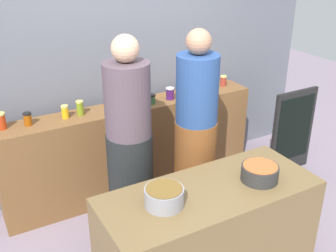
{
  "coord_description": "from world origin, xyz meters",
  "views": [
    {
      "loc": [
        -1.55,
        -2.4,
        2.51
      ],
      "look_at": [
        0.0,
        0.35,
        1.05
      ],
      "focal_mm": 43.92,
      "sensor_mm": 36.0,
      "label": 1
    }
  ],
  "objects_px": {
    "preserve_jar_4": "(123,99)",
    "preserve_jar_3": "(80,108)",
    "cooking_pot_left": "(164,197)",
    "preserve_jar_1": "(28,119)",
    "chalkboard_sign": "(293,131)",
    "preserve_jar_8": "(223,81)",
    "preserve_jar_0": "(1,121)",
    "preserve_jar_7": "(198,87)",
    "preserve_jar_5": "(151,99)",
    "preserve_jar_6": "(170,93)",
    "cook_in_cap": "(196,138)",
    "preserve_jar_2": "(65,112)",
    "cooking_pot_center": "(260,173)",
    "cook_with_tongs": "(130,153)"
  },
  "relations": [
    {
      "from": "preserve_jar_1",
      "to": "preserve_jar_8",
      "type": "bearing_deg",
      "value": 0.41
    },
    {
      "from": "preserve_jar_6",
      "to": "chalkboard_sign",
      "type": "xyz_separation_m",
      "value": [
        1.32,
        -0.5,
        -0.54
      ]
    },
    {
      "from": "preserve_jar_6",
      "to": "cooking_pot_left",
      "type": "height_order",
      "value": "preserve_jar_6"
    },
    {
      "from": "chalkboard_sign",
      "to": "preserve_jar_8",
      "type": "bearing_deg",
      "value": 136.1
    },
    {
      "from": "preserve_jar_3",
      "to": "chalkboard_sign",
      "type": "xyz_separation_m",
      "value": [
        2.26,
        -0.55,
        -0.55
      ]
    },
    {
      "from": "preserve_jar_6",
      "to": "cooking_pot_center",
      "type": "bearing_deg",
      "value": -90.64
    },
    {
      "from": "preserve_jar_0",
      "to": "cooking_pot_left",
      "type": "xyz_separation_m",
      "value": [
        0.82,
        -1.45,
        -0.2
      ]
    },
    {
      "from": "preserve_jar_5",
      "to": "cooking_pot_center",
      "type": "bearing_deg",
      "value": -81.44
    },
    {
      "from": "preserve_jar_3",
      "to": "preserve_jar_4",
      "type": "bearing_deg",
      "value": 3.38
    },
    {
      "from": "cooking_pot_center",
      "to": "preserve_jar_0",
      "type": "bearing_deg",
      "value": 136.89
    },
    {
      "from": "preserve_jar_2",
      "to": "preserve_jar_4",
      "type": "bearing_deg",
      "value": 2.87
    },
    {
      "from": "preserve_jar_2",
      "to": "preserve_jar_5",
      "type": "xyz_separation_m",
      "value": [
        0.86,
        -0.07,
        -0.01
      ]
    },
    {
      "from": "preserve_jar_4",
      "to": "cooking_pot_center",
      "type": "height_order",
      "value": "preserve_jar_4"
    },
    {
      "from": "preserve_jar_6",
      "to": "preserve_jar_8",
      "type": "distance_m",
      "value": 0.73
    },
    {
      "from": "preserve_jar_4",
      "to": "preserve_jar_3",
      "type": "bearing_deg",
      "value": -176.62
    },
    {
      "from": "preserve_jar_2",
      "to": "preserve_jar_3",
      "type": "distance_m",
      "value": 0.15
    },
    {
      "from": "preserve_jar_4",
      "to": "preserve_jar_7",
      "type": "distance_m",
      "value": 0.88
    },
    {
      "from": "preserve_jar_3",
      "to": "preserve_jar_1",
      "type": "bearing_deg",
      "value": 179.46
    },
    {
      "from": "preserve_jar_1",
      "to": "cook_with_tongs",
      "type": "distance_m",
      "value": 0.98
    },
    {
      "from": "cooking_pot_center",
      "to": "preserve_jar_3",
      "type": "bearing_deg",
      "value": 122.0
    },
    {
      "from": "preserve_jar_4",
      "to": "preserve_jar_0",
      "type": "bearing_deg",
      "value": 179.45
    },
    {
      "from": "chalkboard_sign",
      "to": "preserve_jar_5",
      "type": "bearing_deg",
      "value": 162.93
    },
    {
      "from": "preserve_jar_2",
      "to": "preserve_jar_7",
      "type": "relative_size",
      "value": 1.1
    },
    {
      "from": "preserve_jar_0",
      "to": "preserve_jar_6",
      "type": "xyz_separation_m",
      "value": [
        1.64,
        -0.09,
        -0.01
      ]
    },
    {
      "from": "preserve_jar_7",
      "to": "preserve_jar_1",
      "type": "bearing_deg",
      "value": 179.85
    },
    {
      "from": "preserve_jar_2",
      "to": "cook_in_cap",
      "type": "bearing_deg",
      "value": -35.72
    },
    {
      "from": "preserve_jar_4",
      "to": "cook_with_tongs",
      "type": "height_order",
      "value": "cook_with_tongs"
    },
    {
      "from": "preserve_jar_7",
      "to": "chalkboard_sign",
      "type": "bearing_deg",
      "value": -30.12
    },
    {
      "from": "preserve_jar_8",
      "to": "chalkboard_sign",
      "type": "bearing_deg",
      "value": -43.9
    },
    {
      "from": "preserve_jar_7",
      "to": "preserve_jar_8",
      "type": "relative_size",
      "value": 0.96
    },
    {
      "from": "preserve_jar_0",
      "to": "cook_in_cap",
      "type": "relative_size",
      "value": 0.08
    },
    {
      "from": "preserve_jar_5",
      "to": "cook_with_tongs",
      "type": "xyz_separation_m",
      "value": [
        -0.52,
        -0.6,
        -0.19
      ]
    },
    {
      "from": "preserve_jar_7",
      "to": "preserve_jar_5",
      "type": "bearing_deg",
      "value": -173.24
    },
    {
      "from": "cooking_pot_left",
      "to": "chalkboard_sign",
      "type": "xyz_separation_m",
      "value": [
        2.14,
        0.86,
        -0.35
      ]
    },
    {
      "from": "cook_in_cap",
      "to": "preserve_jar_3",
      "type": "bearing_deg",
      "value": 139.73
    },
    {
      "from": "preserve_jar_6",
      "to": "cooking_pot_left",
      "type": "relative_size",
      "value": 0.44
    },
    {
      "from": "preserve_jar_4",
      "to": "preserve_jar_5",
      "type": "xyz_separation_m",
      "value": [
        0.27,
        -0.1,
        -0.02
      ]
    },
    {
      "from": "preserve_jar_6",
      "to": "preserve_jar_7",
      "type": "relative_size",
      "value": 1.09
    },
    {
      "from": "preserve_jar_4",
      "to": "cooking_pot_left",
      "type": "bearing_deg",
      "value": -102.6
    },
    {
      "from": "preserve_jar_1",
      "to": "preserve_jar_6",
      "type": "relative_size",
      "value": 0.97
    },
    {
      "from": "preserve_jar_3",
      "to": "preserve_jar_6",
      "type": "xyz_separation_m",
      "value": [
        0.94,
        -0.05,
        -0.01
      ]
    },
    {
      "from": "preserve_jar_5",
      "to": "preserve_jar_8",
      "type": "relative_size",
      "value": 0.83
    },
    {
      "from": "preserve_jar_4",
      "to": "preserve_jar_7",
      "type": "relative_size",
      "value": 1.23
    },
    {
      "from": "preserve_jar_2",
      "to": "preserve_jar_7",
      "type": "height_order",
      "value": "preserve_jar_2"
    },
    {
      "from": "preserve_jar_1",
      "to": "cooking_pot_left",
      "type": "xyz_separation_m",
      "value": [
        0.6,
        -1.42,
        -0.18
      ]
    },
    {
      "from": "preserve_jar_3",
      "to": "preserve_jar_5",
      "type": "distance_m",
      "value": 0.72
    },
    {
      "from": "preserve_jar_2",
      "to": "chalkboard_sign",
      "type": "bearing_deg",
      "value": -12.73
    },
    {
      "from": "preserve_jar_3",
      "to": "cooking_pot_center",
      "type": "distance_m",
      "value": 1.76
    },
    {
      "from": "preserve_jar_0",
      "to": "preserve_jar_8",
      "type": "distance_m",
      "value": 2.37
    },
    {
      "from": "preserve_jar_3",
      "to": "cooking_pot_left",
      "type": "height_order",
      "value": "preserve_jar_3"
    }
  ]
}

